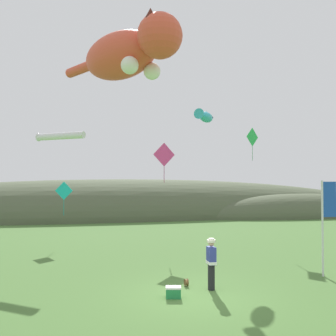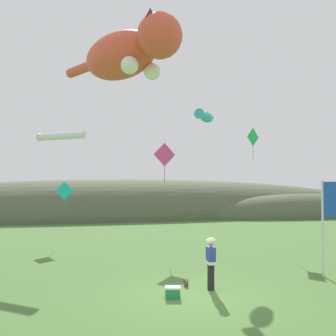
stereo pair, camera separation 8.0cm
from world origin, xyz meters
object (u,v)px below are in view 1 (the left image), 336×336
at_px(kite_diamond_teal, 64,191).
at_px(kite_giant_cat, 127,53).
at_px(festival_attendant, 211,262).
at_px(festival_banner_pole, 326,213).
at_px(kite_spool, 186,282).
at_px(kite_diamond_pink, 164,155).
at_px(picnic_cooler, 173,292).
at_px(kite_tube_streamer, 60,136).
at_px(kite_fish_windsock, 205,117).
at_px(kite_diamond_green, 252,137).

bearing_deg(kite_diamond_teal, kite_giant_cat, -63.39).
relative_size(festival_attendant, kite_giant_cat, 0.25).
height_order(festival_banner_pole, kite_diamond_teal, festival_banner_pole).
height_order(kite_spool, kite_diamond_pink, kite_diamond_pink).
xyz_separation_m(kite_spool, kite_diamond_teal, (-4.75, 9.62, 2.96)).
distance_m(picnic_cooler, festival_banner_pole, 7.03).
bearing_deg(kite_diamond_pink, kite_tube_streamer, -179.03).
height_order(festival_attendant, kite_giant_cat, kite_giant_cat).
distance_m(kite_diamond_teal, kite_diamond_pink, 6.27).
xyz_separation_m(kite_fish_windsock, kite_diamond_teal, (-7.48, 3.49, -4.08)).
bearing_deg(kite_diamond_teal, festival_banner_pole, -42.00).
xyz_separation_m(festival_attendant, kite_giant_cat, (-2.46, 4.19, 8.49)).
relative_size(festival_attendant, kite_diamond_green, 0.85).
relative_size(picnic_cooler, kite_tube_streamer, 0.21).
distance_m(picnic_cooler, kite_giant_cat, 10.45).
bearing_deg(kite_spool, kite_fish_windsock, 66.00).
xyz_separation_m(festival_attendant, kite_tube_streamer, (-5.60, 8.05, 5.12)).
xyz_separation_m(kite_spool, kite_diamond_pink, (0.78, 7.54, 5.03)).
bearing_deg(kite_tube_streamer, kite_diamond_teal, 87.02).
relative_size(kite_tube_streamer, kite_diamond_teal, 1.35).
height_order(kite_fish_windsock, kite_diamond_teal, kite_fish_windsock).
relative_size(kite_giant_cat, kite_diamond_pink, 3.18).
bearing_deg(picnic_cooler, festival_banner_pole, 11.20).
height_order(picnic_cooler, kite_diamond_green, kite_diamond_green).
xyz_separation_m(kite_giant_cat, kite_diamond_teal, (-3.02, 6.03, -6.35)).
bearing_deg(festival_banner_pole, kite_spool, -178.65).
height_order(kite_spool, kite_tube_streamer, kite_tube_streamer).
relative_size(picnic_cooler, kite_diamond_pink, 0.25).
relative_size(festival_attendant, kite_tube_streamer, 0.67).
relative_size(kite_spool, kite_diamond_teal, 0.14).
bearing_deg(kite_diamond_pink, kite_giant_cat, -122.46).
bearing_deg(kite_fish_windsock, kite_diamond_green, 33.36).
height_order(kite_spool, kite_diamond_green, kite_diamond_green).
distance_m(picnic_cooler, kite_tube_streamer, 11.21).
distance_m(festival_attendant, kite_giant_cat, 9.78).
relative_size(kite_fish_windsock, kite_diamond_green, 0.96).
xyz_separation_m(festival_attendant, festival_banner_pole, (5.05, 0.74, 1.51)).
relative_size(kite_diamond_teal, kite_diamond_pink, 0.88).
relative_size(kite_fish_windsock, kite_diamond_teal, 1.02).
bearing_deg(picnic_cooler, kite_diamond_green, 53.02).
xyz_separation_m(kite_diamond_teal, kite_diamond_pink, (5.54, -2.08, 2.06)).
bearing_deg(kite_giant_cat, kite_diamond_pink, 57.54).
height_order(kite_giant_cat, kite_diamond_pink, kite_giant_cat).
relative_size(kite_tube_streamer, kite_diamond_pink, 1.19).
distance_m(festival_attendant, festival_banner_pole, 5.32).
bearing_deg(kite_giant_cat, kite_diamond_teal, 116.61).
bearing_deg(kite_diamond_teal, kite_diamond_green, -4.28).
distance_m(picnic_cooler, kite_fish_windsock, 10.68).
distance_m(festival_attendant, kite_spool, 1.26).
bearing_deg(kite_fish_windsock, kite_diamond_teal, 155.02).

